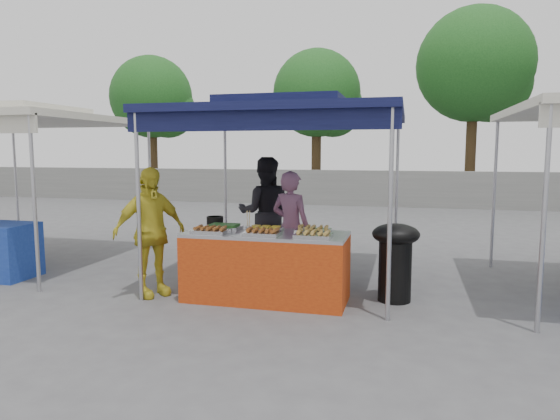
% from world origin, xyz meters
% --- Properties ---
extents(ground_plane, '(80.00, 80.00, 0.00)m').
position_xyz_m(ground_plane, '(0.00, 0.00, 0.00)').
color(ground_plane, '#525254').
extents(back_wall, '(40.00, 0.25, 1.20)m').
position_xyz_m(back_wall, '(0.00, 11.00, 0.60)').
color(back_wall, slate).
rests_on(back_wall, ground_plane).
extents(main_canopy, '(3.20, 3.20, 2.57)m').
position_xyz_m(main_canopy, '(0.00, 0.97, 2.37)').
color(main_canopy, '#ABABB2').
rests_on(main_canopy, ground_plane).
extents(neighbor_stall_left, '(3.20, 3.20, 2.57)m').
position_xyz_m(neighbor_stall_left, '(-4.50, 0.57, 1.60)').
color(neighbor_stall_left, '#ABABB2').
rests_on(neighbor_stall_left, ground_plane).
extents(tree_0, '(3.39, 3.31, 5.68)m').
position_xyz_m(tree_0, '(-8.40, 12.86, 3.88)').
color(tree_0, '#3B2A16').
rests_on(tree_0, ground_plane).
extents(tree_1, '(3.38, 3.29, 5.66)m').
position_xyz_m(tree_1, '(-1.61, 13.08, 3.87)').
color(tree_1, '#3B2A16').
rests_on(tree_1, ground_plane).
extents(tree_2, '(3.97, 3.97, 6.83)m').
position_xyz_m(tree_2, '(3.96, 13.13, 4.67)').
color(tree_2, '#3B2A16').
rests_on(tree_2, ground_plane).
extents(vendor_table, '(2.00, 0.80, 0.85)m').
position_xyz_m(vendor_table, '(0.00, -0.10, 0.43)').
color(vendor_table, '#B13710').
rests_on(vendor_table, ground_plane).
extents(food_tray_fl, '(0.42, 0.30, 0.07)m').
position_xyz_m(food_tray_fl, '(-0.63, -0.33, 0.88)').
color(food_tray_fl, '#B7B7BB').
rests_on(food_tray_fl, vendor_table).
extents(food_tray_fm, '(0.42, 0.30, 0.07)m').
position_xyz_m(food_tray_fm, '(0.03, -0.34, 0.88)').
color(food_tray_fm, '#B7B7BB').
rests_on(food_tray_fm, vendor_table).
extents(food_tray_fr, '(0.42, 0.30, 0.07)m').
position_xyz_m(food_tray_fr, '(0.64, -0.34, 0.88)').
color(food_tray_fr, '#B7B7BB').
rests_on(food_tray_fr, vendor_table).
extents(food_tray_bl, '(0.42, 0.30, 0.07)m').
position_xyz_m(food_tray_bl, '(-0.58, -0.02, 0.88)').
color(food_tray_bl, '#B7B7BB').
rests_on(food_tray_bl, vendor_table).
extents(food_tray_bm, '(0.42, 0.30, 0.07)m').
position_xyz_m(food_tray_bm, '(-0.04, -0.00, 0.88)').
color(food_tray_bm, '#B7B7BB').
rests_on(food_tray_bm, vendor_table).
extents(food_tray_br, '(0.42, 0.30, 0.07)m').
position_xyz_m(food_tray_br, '(0.57, 0.01, 0.88)').
color(food_tray_br, '#B7B7BB').
rests_on(food_tray_br, vendor_table).
extents(cooking_pot, '(0.22, 0.22, 0.13)m').
position_xyz_m(cooking_pot, '(-0.81, 0.25, 0.91)').
color(cooking_pot, black).
rests_on(cooking_pot, vendor_table).
extents(skewer_cup, '(0.07, 0.07, 0.09)m').
position_xyz_m(skewer_cup, '(-0.19, -0.20, 0.89)').
color(skewer_cup, '#ABABB2').
rests_on(skewer_cup, vendor_table).
extents(wok_burner, '(0.58, 0.58, 0.97)m').
position_xyz_m(wok_burner, '(1.55, 0.26, 0.58)').
color(wok_burner, black).
rests_on(wok_burner, ground_plane).
extents(crate_left, '(0.47, 0.33, 0.28)m').
position_xyz_m(crate_left, '(-0.37, 0.69, 0.14)').
color(crate_left, navy).
rests_on(crate_left, ground_plane).
extents(crate_right, '(0.45, 0.32, 0.27)m').
position_xyz_m(crate_right, '(0.20, 0.63, 0.14)').
color(crate_right, navy).
rests_on(crate_right, ground_plane).
extents(crate_stacked, '(0.42, 0.29, 0.25)m').
position_xyz_m(crate_stacked, '(0.20, 0.63, 0.40)').
color(crate_stacked, navy).
rests_on(crate_stacked, crate_right).
extents(vendor_woman, '(0.66, 0.53, 1.58)m').
position_xyz_m(vendor_woman, '(0.11, 0.79, 0.79)').
color(vendor_woman, '#7D5070').
rests_on(vendor_woman, ground_plane).
extents(helper_man, '(1.00, 0.87, 1.76)m').
position_xyz_m(helper_man, '(-0.50, 1.59, 0.88)').
color(helper_man, black).
rests_on(helper_man, ground_plane).
extents(customer_person, '(0.89, 1.02, 1.65)m').
position_xyz_m(customer_person, '(-1.48, -0.27, 0.83)').
color(customer_person, gold).
rests_on(customer_person, ground_plane).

